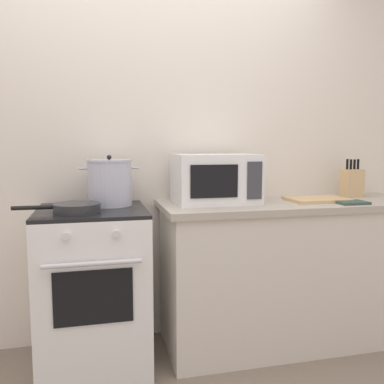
{
  "coord_description": "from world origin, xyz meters",
  "views": [
    {
      "loc": [
        -0.33,
        -1.72,
        1.27
      ],
      "look_at": [
        0.23,
        0.6,
        1.0
      ],
      "focal_mm": 38.09,
      "sensor_mm": 36.0,
      "label": 1
    }
  ],
  "objects_px": {
    "stove": "(94,288)",
    "knife_block": "(352,183)",
    "stock_pot": "(110,183)",
    "cutting_board": "(316,199)",
    "oven_mitt": "(351,202)",
    "microwave": "(215,179)",
    "frying_pan": "(76,208)"
  },
  "relations": [
    {
      "from": "knife_block",
      "to": "cutting_board",
      "type": "bearing_deg",
      "value": -158.21
    },
    {
      "from": "frying_pan",
      "to": "microwave",
      "type": "distance_m",
      "value": 0.86
    },
    {
      "from": "stove",
      "to": "frying_pan",
      "type": "height_order",
      "value": "frying_pan"
    },
    {
      "from": "microwave",
      "to": "stove",
      "type": "bearing_deg",
      "value": -173.93
    },
    {
      "from": "stove",
      "to": "frying_pan",
      "type": "relative_size",
      "value": 2.06
    },
    {
      "from": "cutting_board",
      "to": "oven_mitt",
      "type": "relative_size",
      "value": 2.0
    },
    {
      "from": "stock_pot",
      "to": "frying_pan",
      "type": "bearing_deg",
      "value": -129.16
    },
    {
      "from": "frying_pan",
      "to": "oven_mitt",
      "type": "distance_m",
      "value": 1.62
    },
    {
      "from": "stock_pot",
      "to": "cutting_board",
      "type": "height_order",
      "value": "stock_pot"
    },
    {
      "from": "microwave",
      "to": "cutting_board",
      "type": "bearing_deg",
      "value": -6.82
    },
    {
      "from": "cutting_board",
      "to": "stock_pot",
      "type": "bearing_deg",
      "value": 174.87
    },
    {
      "from": "stove",
      "to": "microwave",
      "type": "bearing_deg",
      "value": 6.07
    },
    {
      "from": "stove",
      "to": "knife_block",
      "type": "xyz_separation_m",
      "value": [
        1.75,
        0.14,
        0.56
      ]
    },
    {
      "from": "cutting_board",
      "to": "knife_block",
      "type": "distance_m",
      "value": 0.39
    },
    {
      "from": "stock_pot",
      "to": "oven_mitt",
      "type": "distance_m",
      "value": 1.46
    },
    {
      "from": "frying_pan",
      "to": "knife_block",
      "type": "xyz_separation_m",
      "value": [
        1.83,
        0.25,
        0.07
      ]
    },
    {
      "from": "stove",
      "to": "oven_mitt",
      "type": "xyz_separation_m",
      "value": [
        1.54,
        -0.16,
        0.47
      ]
    },
    {
      "from": "oven_mitt",
      "to": "stock_pot",
      "type": "bearing_deg",
      "value": 169.1
    },
    {
      "from": "knife_block",
      "to": "stock_pot",
      "type": "bearing_deg",
      "value": -179.15
    },
    {
      "from": "microwave",
      "to": "cutting_board",
      "type": "xyz_separation_m",
      "value": [
        0.65,
        -0.08,
        -0.14
      ]
    },
    {
      "from": "stove",
      "to": "cutting_board",
      "type": "height_order",
      "value": "cutting_board"
    },
    {
      "from": "stock_pot",
      "to": "microwave",
      "type": "height_order",
      "value": "microwave"
    },
    {
      "from": "frying_pan",
      "to": "cutting_board",
      "type": "height_order",
      "value": "frying_pan"
    },
    {
      "from": "oven_mitt",
      "to": "cutting_board",
      "type": "bearing_deg",
      "value": 131.66
    },
    {
      "from": "frying_pan",
      "to": "cutting_board",
      "type": "distance_m",
      "value": 1.48
    },
    {
      "from": "cutting_board",
      "to": "frying_pan",
      "type": "bearing_deg",
      "value": -175.59
    },
    {
      "from": "frying_pan",
      "to": "oven_mitt",
      "type": "height_order",
      "value": "frying_pan"
    },
    {
      "from": "stove",
      "to": "oven_mitt",
      "type": "distance_m",
      "value": 1.62
    },
    {
      "from": "frying_pan",
      "to": "knife_block",
      "type": "height_order",
      "value": "knife_block"
    },
    {
      "from": "cutting_board",
      "to": "knife_block",
      "type": "height_order",
      "value": "knife_block"
    },
    {
      "from": "microwave",
      "to": "knife_block",
      "type": "distance_m",
      "value": 1.01
    },
    {
      "from": "microwave",
      "to": "knife_block",
      "type": "xyz_separation_m",
      "value": [
        1.0,
        0.06,
        -0.05
      ]
    }
  ]
}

